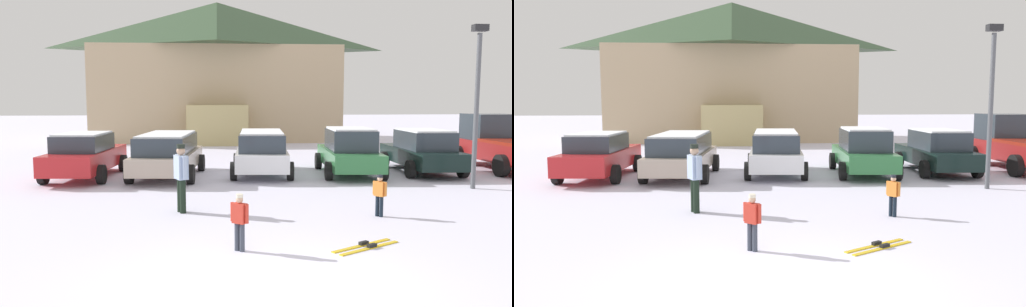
# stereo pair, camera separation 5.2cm
# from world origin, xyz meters

# --- Properties ---
(ground) EXTENTS (160.00, 160.00, 0.00)m
(ground) POSITION_xyz_m (0.00, 0.00, 0.00)
(ground) COLOR silver
(ski_lodge) EXTENTS (16.52, 10.06, 9.26)m
(ski_lodge) POSITION_xyz_m (-0.17, 27.76, 4.70)
(ski_lodge) COLOR tan
(ski_lodge) RESTS_ON ground
(parked_red_sedan) EXTENTS (2.35, 4.75, 1.59)m
(parked_red_sedan) POSITION_xyz_m (-5.12, 10.89, 0.81)
(parked_red_sedan) COLOR red
(parked_red_sedan) RESTS_ON ground
(parked_beige_suv) EXTENTS (2.58, 4.95, 1.56)m
(parked_beige_suv) POSITION_xyz_m (-2.26, 10.74, 0.85)
(parked_beige_suv) COLOR #B3A18F
(parked_beige_suv) RESTS_ON ground
(parked_white_suv) EXTENTS (2.45, 4.55, 1.60)m
(parked_white_suv) POSITION_xyz_m (1.10, 11.02, 0.87)
(parked_white_suv) COLOR white
(parked_white_suv) RESTS_ON ground
(parked_green_coupe) EXTENTS (2.39, 4.65, 1.72)m
(parked_green_coupe) POSITION_xyz_m (4.28, 10.74, 0.85)
(parked_green_coupe) COLOR #30753E
(parked_green_coupe) RESTS_ON ground
(parked_black_sedan) EXTENTS (2.22, 4.69, 1.63)m
(parked_black_sedan) POSITION_xyz_m (7.15, 10.97, 0.82)
(parked_black_sedan) COLOR black
(parked_black_sedan) RESTS_ON ground
(pickup_truck) EXTENTS (2.49, 5.59, 2.15)m
(pickup_truck) POSITION_xyz_m (10.60, 11.55, 0.99)
(pickup_truck) COLOR maroon
(pickup_truck) RESTS_ON ground
(skier_child_in_red_jacket) EXTENTS (0.32, 0.28, 1.05)m
(skier_child_in_red_jacket) POSITION_xyz_m (-0.28, 1.89, 0.59)
(skier_child_in_red_jacket) COLOR #393F4C
(skier_child_in_red_jacket) RESTS_ON ground
(skier_adult_in_blue_parka) EXTENTS (0.38, 0.58, 1.67)m
(skier_adult_in_blue_parka) POSITION_xyz_m (-1.49, 5.12, 0.94)
(skier_adult_in_blue_parka) COLOR black
(skier_adult_in_blue_parka) RESTS_ON ground
(skier_child_in_orange_jacket) EXTENTS (0.26, 0.30, 0.99)m
(skier_child_in_orange_jacket) POSITION_xyz_m (3.15, 4.24, 0.56)
(skier_child_in_orange_jacket) COLOR black
(skier_child_in_orange_jacket) RESTS_ON ground
(pair_of_skis) EXTENTS (1.44, 1.00, 0.08)m
(pair_of_skis) POSITION_xyz_m (2.08, 1.89, 0.02)
(pair_of_skis) COLOR gold
(pair_of_skis) RESTS_ON ground
(lamp_post) EXTENTS (0.44, 0.24, 4.96)m
(lamp_post) POSITION_xyz_m (7.28, 7.55, 2.82)
(lamp_post) COLOR #515459
(lamp_post) RESTS_ON ground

